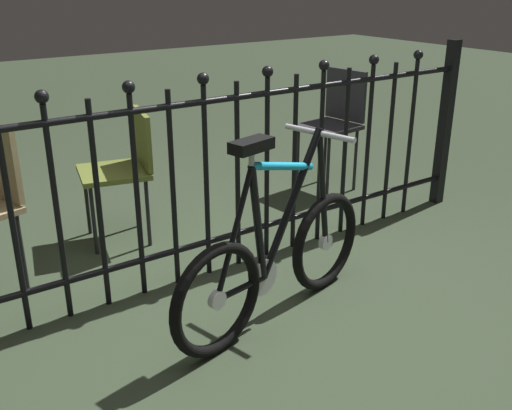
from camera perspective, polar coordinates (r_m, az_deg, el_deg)
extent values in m
plane|color=#34412D|center=(2.89, 1.71, -11.49)|extent=(20.00, 20.00, 0.00)
cylinder|color=black|center=(2.83, -22.29, -1.96)|extent=(0.03, 0.03, 1.05)
cylinder|color=black|center=(2.87, -18.51, -1.11)|extent=(0.03, 0.03, 1.05)
sphere|color=black|center=(2.72, -19.89, 9.75)|extent=(0.06, 0.06, 0.06)
cylinder|color=black|center=(2.93, -14.84, -0.27)|extent=(0.03, 0.03, 1.05)
cylinder|color=black|center=(2.99, -11.32, 0.52)|extent=(0.03, 0.03, 1.05)
sphere|color=black|center=(2.84, -12.15, 11.01)|extent=(0.06, 0.06, 0.06)
cylinder|color=black|center=(3.07, -7.97, 1.28)|extent=(0.03, 0.03, 1.05)
cylinder|color=black|center=(3.16, -4.78, 2.00)|extent=(0.03, 0.03, 1.05)
sphere|color=black|center=(3.02, -5.11, 11.98)|extent=(0.06, 0.06, 0.06)
cylinder|color=black|center=(3.25, -1.78, 2.67)|extent=(0.03, 0.03, 1.05)
cylinder|color=black|center=(3.36, 1.05, 3.29)|extent=(0.03, 0.03, 1.05)
sphere|color=black|center=(3.23, 1.12, 12.69)|extent=(0.06, 0.06, 0.06)
cylinder|color=black|center=(3.47, 3.70, 3.87)|extent=(0.03, 0.03, 1.05)
cylinder|color=black|center=(3.59, 6.18, 4.40)|extent=(0.03, 0.03, 1.05)
sphere|color=black|center=(3.47, 6.56, 13.19)|extent=(0.06, 0.06, 0.06)
cylinder|color=black|center=(3.72, 8.50, 4.89)|extent=(0.03, 0.03, 1.05)
cylinder|color=black|center=(3.85, 10.67, 5.34)|extent=(0.03, 0.03, 1.05)
sphere|color=black|center=(3.74, 11.26, 13.52)|extent=(0.06, 0.06, 0.06)
cylinder|color=black|center=(3.99, 12.69, 5.75)|extent=(0.03, 0.03, 1.05)
cylinder|color=black|center=(4.14, 14.57, 6.13)|extent=(0.03, 0.03, 1.05)
sphere|color=black|center=(4.03, 15.33, 13.74)|extent=(0.06, 0.06, 0.06)
cylinder|color=black|center=(3.27, -4.95, -3.62)|extent=(3.90, 0.03, 0.03)
cylinder|color=black|center=(3.03, -5.42, 9.79)|extent=(3.90, 0.03, 0.03)
cube|color=black|center=(4.39, 17.68, 7.38)|extent=(0.07, 0.07, 1.15)
torus|color=black|center=(2.58, -3.75, -9.07)|extent=(0.52, 0.17, 0.52)
cylinder|color=silver|center=(2.58, -3.75, -9.07)|extent=(0.09, 0.05, 0.09)
torus|color=black|center=(3.12, 6.69, -3.52)|extent=(0.52, 0.17, 0.52)
cylinder|color=silver|center=(3.12, 6.69, -3.52)|extent=(0.09, 0.05, 0.09)
cylinder|color=black|center=(2.78, 3.44, 0.22)|extent=(0.42, 0.13, 0.65)
cylinder|color=#19A5D8|center=(2.66, 2.57, 3.75)|extent=(0.42, 0.13, 0.13)
cylinder|color=black|center=(2.63, 0.17, -1.89)|extent=(0.12, 0.06, 0.57)
cylinder|color=black|center=(2.68, -1.43, -8.00)|extent=(0.30, 0.10, 0.04)
cylinder|color=black|center=(2.53, -2.11, -2.76)|extent=(0.24, 0.08, 0.56)
cylinder|color=black|center=(2.96, 6.41, 1.62)|extent=(0.13, 0.06, 0.62)
cylinder|color=silver|center=(2.84, 6.10, 7.08)|extent=(0.03, 0.03, 0.02)
cylinder|color=silver|center=(2.84, 6.09, 6.88)|extent=(0.12, 0.40, 0.03)
cylinder|color=silver|center=(2.49, -0.43, 4.54)|extent=(0.03, 0.03, 0.07)
cube|color=black|center=(2.48, -0.43, 5.75)|extent=(0.22, 0.13, 0.05)
cylinder|color=silver|center=(2.78, 0.71, -6.98)|extent=(0.18, 0.05, 0.18)
cylinder|color=black|center=(3.60, -15.32, -1.46)|extent=(0.02, 0.02, 0.43)
cylinder|color=black|center=(3.90, -15.92, 0.26)|extent=(0.02, 0.02, 0.43)
cylinder|color=black|center=(3.64, -10.34, -0.76)|extent=(0.02, 0.02, 0.43)
cylinder|color=black|center=(3.94, -11.31, 0.89)|extent=(0.02, 0.02, 0.43)
cube|color=olive|center=(3.69, -13.53, 3.09)|extent=(0.48, 0.48, 0.03)
cube|color=olive|center=(3.66, -10.84, 6.30)|extent=(0.12, 0.38, 0.34)
cylinder|color=black|center=(4.35, 6.93, 3.51)|extent=(0.02, 0.02, 0.48)
cylinder|color=black|center=(4.55, 4.03, 4.43)|extent=(0.02, 0.02, 0.48)
cylinder|color=black|center=(4.58, 9.52, 4.28)|extent=(0.02, 0.02, 0.48)
cylinder|color=black|center=(4.77, 6.66, 5.14)|extent=(0.02, 0.02, 0.48)
cube|color=#2D2D33|center=(4.49, 6.93, 7.47)|extent=(0.43, 0.43, 0.03)
cube|color=#2D2D33|center=(4.58, 8.61, 10.43)|extent=(0.07, 0.37, 0.38)
cylinder|color=black|center=(3.31, -21.55, -4.27)|extent=(0.02, 0.02, 0.44)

